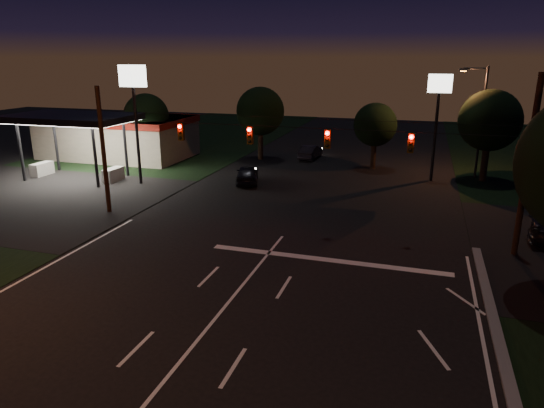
% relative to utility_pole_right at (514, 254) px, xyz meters
% --- Properties ---
extents(ground, '(140.00, 140.00, 0.00)m').
position_rel_utility_pole_right_xyz_m(ground, '(-12.00, -15.00, 0.00)').
color(ground, black).
rests_on(ground, ground).
extents(cross_street_left, '(20.00, 16.00, 0.02)m').
position_rel_utility_pole_right_xyz_m(cross_street_left, '(-32.00, 1.00, 0.00)').
color(cross_street_left, black).
rests_on(cross_street_left, ground).
extents(stop_bar, '(12.00, 0.50, 0.01)m').
position_rel_utility_pole_right_xyz_m(stop_bar, '(-9.00, -3.50, 0.01)').
color(stop_bar, silver).
rests_on(stop_bar, ground).
extents(utility_pole_right, '(0.30, 0.30, 9.00)m').
position_rel_utility_pole_right_xyz_m(utility_pole_right, '(0.00, 0.00, 0.00)').
color(utility_pole_right, black).
rests_on(utility_pole_right, ground).
extents(utility_pole_left, '(0.28, 0.28, 8.00)m').
position_rel_utility_pole_right_xyz_m(utility_pole_left, '(-24.00, 0.00, 0.00)').
color(utility_pole_left, black).
rests_on(utility_pole_left, ground).
extents(signal_span, '(24.00, 0.40, 1.56)m').
position_rel_utility_pole_right_xyz_m(signal_span, '(-12.00, -0.04, 5.50)').
color(signal_span, black).
rests_on(signal_span, ground).
extents(gas_station, '(14.20, 16.10, 5.25)m').
position_rel_utility_pole_right_xyz_m(gas_station, '(-33.86, 15.39, 2.38)').
color(gas_station, gray).
rests_on(gas_station, ground).
extents(pole_sign_left_near, '(2.20, 0.30, 9.10)m').
position_rel_utility_pole_right_xyz_m(pole_sign_left_near, '(-26.00, 7.00, 6.98)').
color(pole_sign_left_near, black).
rests_on(pole_sign_left_near, ground).
extents(pole_sign_right, '(1.80, 0.30, 8.40)m').
position_rel_utility_pole_right_xyz_m(pole_sign_right, '(-4.00, 15.00, 6.24)').
color(pole_sign_right, black).
rests_on(pole_sign_right, ground).
extents(street_light_right_far, '(2.20, 0.35, 9.00)m').
position_rel_utility_pole_right_xyz_m(street_light_right_far, '(-0.76, 17.00, 5.24)').
color(street_light_right_far, black).
rests_on(street_light_right_far, ground).
extents(tree_far_a, '(4.20, 4.20, 6.42)m').
position_rel_utility_pole_right_xyz_m(tree_far_a, '(-29.98, 15.12, 4.26)').
color(tree_far_a, black).
rests_on(tree_far_a, ground).
extents(tree_far_b, '(4.60, 4.60, 6.98)m').
position_rel_utility_pole_right_xyz_m(tree_far_b, '(-19.98, 19.13, 4.61)').
color(tree_far_b, black).
rests_on(tree_far_b, ground).
extents(tree_far_c, '(3.80, 3.80, 5.86)m').
position_rel_utility_pole_right_xyz_m(tree_far_c, '(-8.98, 18.10, 3.90)').
color(tree_far_c, black).
rests_on(tree_far_c, ground).
extents(tree_far_d, '(4.80, 4.80, 7.30)m').
position_rel_utility_pole_right_xyz_m(tree_far_d, '(0.02, 16.13, 4.83)').
color(tree_far_d, black).
rests_on(tree_far_d, ground).
extents(car_oncoming_a, '(2.91, 4.54, 1.44)m').
position_rel_utility_pole_right_xyz_m(car_oncoming_a, '(-18.01, 9.73, 0.72)').
color(car_oncoming_a, black).
rests_on(car_oncoming_a, ground).
extents(car_oncoming_b, '(1.68, 4.16, 1.34)m').
position_rel_utility_pole_right_xyz_m(car_oncoming_b, '(-15.38, 20.75, 0.67)').
color(car_oncoming_b, black).
rests_on(car_oncoming_b, ground).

